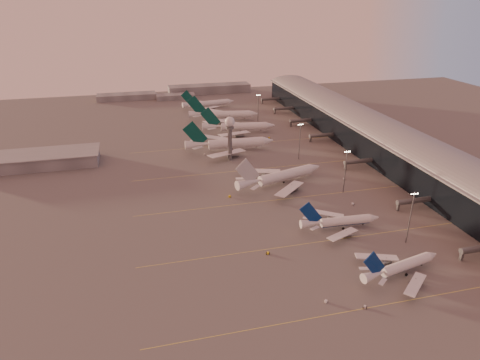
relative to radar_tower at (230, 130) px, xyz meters
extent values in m
plane|color=#524F4F|center=(-5.00, -120.00, -20.95)|extent=(700.00, 700.00, 0.00)
cube|color=#E3D350|center=(25.00, -155.00, -20.94)|extent=(180.00, 0.25, 0.02)
cube|color=#E3D350|center=(25.00, -110.00, -20.94)|extent=(180.00, 0.25, 0.02)
cube|color=#E3D350|center=(25.00, -65.00, -20.94)|extent=(180.00, 0.25, 0.02)
cube|color=#E3D350|center=(25.00, -20.00, -20.94)|extent=(180.00, 0.25, 0.02)
cube|color=#E3D350|center=(25.00, 30.00, -20.94)|extent=(180.00, 0.25, 0.02)
cube|color=black|center=(103.00, -10.00, -11.95)|extent=(36.00, 360.00, 18.00)
cylinder|color=gray|center=(103.00, -10.00, -2.95)|extent=(10.08, 360.00, 10.08)
cube|color=gray|center=(103.00, -10.00, -2.75)|extent=(40.00, 362.00, 0.80)
cube|color=#53565A|center=(67.00, -138.00, -18.75)|extent=(1.20, 1.20, 4.40)
cylinder|color=#53565A|center=(77.00, -92.00, -16.45)|extent=(22.00, 2.80, 2.80)
cube|color=#53565A|center=(67.00, -92.00, -18.75)|extent=(1.20, 1.20, 4.40)
cylinder|color=#53565A|center=(77.00, -34.00, -16.45)|extent=(22.00, 2.80, 2.80)
cube|color=#53565A|center=(67.00, -34.00, -18.75)|extent=(1.20, 1.20, 4.40)
cylinder|color=#53565A|center=(77.00, 22.00, -16.45)|extent=(22.00, 2.80, 2.80)
cube|color=#53565A|center=(67.00, 22.00, -18.75)|extent=(1.20, 1.20, 4.40)
cylinder|color=#53565A|center=(77.00, 64.00, -16.45)|extent=(22.00, 2.80, 2.80)
cube|color=#53565A|center=(67.00, 64.00, -18.75)|extent=(1.20, 1.20, 4.40)
cylinder|color=#53565A|center=(77.00, 106.00, -16.45)|extent=(22.00, 2.80, 2.80)
cube|color=#53565A|center=(67.00, 106.00, -18.75)|extent=(1.20, 1.20, 4.40)
cylinder|color=#53565A|center=(77.00, 146.00, -16.45)|extent=(22.00, 2.80, 2.80)
cube|color=#53565A|center=(67.00, 146.00, -18.75)|extent=(1.20, 1.20, 4.40)
cube|color=slate|center=(-125.00, 20.00, -16.95)|extent=(80.00, 25.00, 8.00)
cube|color=gray|center=(-125.00, 20.00, -12.75)|extent=(82.00, 27.00, 0.60)
cylinder|color=#53565A|center=(0.00, 0.00, -9.95)|extent=(2.60, 2.60, 22.00)
cylinder|color=#53565A|center=(0.00, 0.00, 1.55)|extent=(5.20, 5.20, 1.20)
sphere|color=silver|center=(0.00, 0.00, 5.45)|extent=(6.40, 6.40, 6.40)
cylinder|color=#53565A|center=(0.00, 0.00, 9.15)|extent=(0.16, 0.16, 2.00)
cylinder|color=#53565A|center=(53.00, -120.00, -8.45)|extent=(0.56, 0.56, 25.00)
cube|color=#53565A|center=(53.00, -120.00, 3.55)|extent=(3.60, 0.25, 0.25)
sphere|color=#FFEABF|center=(51.50, -120.00, 3.15)|extent=(0.56, 0.56, 0.56)
sphere|color=#FFEABF|center=(52.50, -120.00, 3.15)|extent=(0.56, 0.56, 0.56)
sphere|color=#FFEABF|center=(53.50, -120.00, 3.15)|extent=(0.56, 0.56, 0.56)
sphere|color=#FFEABF|center=(54.50, -120.00, 3.15)|extent=(0.56, 0.56, 0.56)
cylinder|color=#53565A|center=(50.00, -65.00, -8.45)|extent=(0.56, 0.56, 25.00)
cube|color=#53565A|center=(50.00, -65.00, 3.55)|extent=(3.60, 0.25, 0.25)
sphere|color=#FFEABF|center=(48.50, -65.00, 3.15)|extent=(0.56, 0.56, 0.56)
sphere|color=#FFEABF|center=(49.50, -65.00, 3.15)|extent=(0.56, 0.56, 0.56)
sphere|color=#FFEABF|center=(50.50, -65.00, 3.15)|extent=(0.56, 0.56, 0.56)
sphere|color=#FFEABF|center=(51.50, -65.00, 3.15)|extent=(0.56, 0.56, 0.56)
cylinder|color=#53565A|center=(45.00, -10.00, -8.45)|extent=(0.56, 0.56, 25.00)
cube|color=#53565A|center=(45.00, -10.00, 3.55)|extent=(3.60, 0.25, 0.25)
sphere|color=#FFEABF|center=(43.50, -10.00, 3.15)|extent=(0.56, 0.56, 0.56)
sphere|color=#FFEABF|center=(44.50, -10.00, 3.15)|extent=(0.56, 0.56, 0.56)
sphere|color=#FFEABF|center=(45.50, -10.00, 3.15)|extent=(0.56, 0.56, 0.56)
sphere|color=#FFEABF|center=(46.50, -10.00, 3.15)|extent=(0.56, 0.56, 0.56)
cylinder|color=#53565A|center=(43.00, 80.00, -8.45)|extent=(0.56, 0.56, 25.00)
cube|color=#53565A|center=(43.00, 80.00, 3.55)|extent=(3.60, 0.25, 0.25)
sphere|color=#FFEABF|center=(41.50, 80.00, 3.15)|extent=(0.56, 0.56, 0.56)
sphere|color=#FFEABF|center=(42.50, 80.00, 3.15)|extent=(0.56, 0.56, 0.56)
sphere|color=#FFEABF|center=(43.50, 80.00, 3.15)|extent=(0.56, 0.56, 0.56)
sphere|color=#FFEABF|center=(44.50, 80.00, 3.15)|extent=(0.56, 0.56, 0.56)
cube|color=slate|center=(-65.00, 200.00, -17.95)|extent=(60.00, 18.00, 6.00)
cube|color=slate|center=(25.00, 210.00, -16.45)|extent=(90.00, 20.00, 9.00)
cube|color=slate|center=(-15.00, 190.00, -18.45)|extent=(40.00, 15.00, 5.00)
cylinder|color=silver|center=(39.25, -139.84, -17.61)|extent=(24.34, 9.20, 4.09)
cylinder|color=navy|center=(39.25, -139.84, -18.53)|extent=(23.63, 7.97, 2.95)
cone|color=silver|center=(53.25, -136.73, -17.61)|extent=(5.43, 5.00, 4.09)
cone|color=silver|center=(22.60, -143.53, -17.10)|extent=(10.72, 6.18, 4.09)
cube|color=silver|center=(35.67, -150.94, -18.33)|extent=(15.83, 14.35, 1.29)
cylinder|color=slate|center=(38.01, -147.98, -20.20)|extent=(5.12, 3.60, 2.66)
cube|color=slate|center=(38.01, -147.98, -19.04)|extent=(0.37, 0.33, 1.64)
cube|color=silver|center=(31.31, -131.29, -18.33)|extent=(17.83, 8.52, 1.29)
cylinder|color=slate|center=(34.69, -132.98, -20.20)|extent=(5.12, 3.60, 2.66)
cube|color=slate|center=(34.69, -132.98, -19.04)|extent=(0.37, 0.33, 1.64)
cube|color=navy|center=(22.11, -143.64, -12.04)|extent=(11.04, 2.80, 12.19)
cube|color=silver|center=(23.64, -148.06, -17.00)|extent=(4.73, 4.26, 0.27)
cube|color=silver|center=(21.63, -138.98, -17.00)|extent=(4.93, 2.78, 0.27)
cylinder|color=black|center=(48.16, -137.86, -20.41)|extent=(0.54, 0.54, 1.08)
cylinder|color=black|center=(36.85, -137.94, -20.36)|extent=(1.27, 0.78, 1.18)
cylinder|color=black|center=(37.87, -142.57, -20.36)|extent=(1.27, 0.78, 1.18)
cylinder|color=silver|center=(32.46, -101.51, -17.58)|extent=(24.43, 5.34, 4.13)
cylinder|color=navy|center=(32.46, -101.51, -18.51)|extent=(23.89, 4.16, 2.97)
cone|color=silver|center=(46.92, -102.23, -17.58)|extent=(4.89, 4.36, 4.13)
cone|color=silver|center=(15.27, -100.65, -17.06)|extent=(10.37, 4.63, 4.13)
cube|color=silver|center=(26.01, -111.36, -18.30)|extent=(17.61, 11.13, 1.30)
cylinder|color=slate|center=(29.08, -109.11, -20.19)|extent=(4.82, 2.92, 2.68)
cube|color=slate|center=(29.08, -109.11, -19.03)|extent=(0.34, 0.29, 1.65)
cube|color=silver|center=(27.02, -91.06, -18.30)|extent=(17.15, 12.49, 1.30)
cylinder|color=slate|center=(29.86, -93.61, -20.19)|extent=(4.82, 2.92, 2.68)
cube|color=slate|center=(29.86, -93.61, -19.03)|extent=(0.34, 0.29, 1.65)
cube|color=navy|center=(14.76, -100.62, -11.96)|extent=(11.34, 0.95, 12.31)
cube|color=silver|center=(15.07, -105.34, -16.96)|extent=(5.01, 3.46, 0.27)
cube|color=silver|center=(15.54, -95.96, -16.96)|extent=(4.96, 3.81, 0.27)
cylinder|color=black|center=(41.67, -101.97, -20.41)|extent=(0.54, 0.54, 1.09)
cylinder|color=black|center=(30.63, -99.02, -20.35)|extent=(1.22, 0.60, 1.20)
cylinder|color=black|center=(30.39, -103.80, -20.35)|extent=(1.22, 0.60, 1.20)
cylinder|color=silver|center=(23.26, -44.53, -17.02)|extent=(36.31, 15.95, 5.66)
cylinder|color=silver|center=(23.26, -44.53, -18.30)|extent=(35.16, 14.23, 4.08)
cone|color=silver|center=(43.94, -38.24, -17.02)|extent=(8.36, 7.46, 5.66)
cone|color=silver|center=(-1.35, -52.00, -16.32)|extent=(16.18, 9.84, 5.66)
cube|color=silver|center=(19.18, -61.51, -18.01)|extent=(22.67, 22.63, 1.68)
cylinder|color=slate|center=(22.34, -56.83, -20.31)|extent=(7.78, 5.56, 3.68)
cube|color=slate|center=(22.34, -56.83, -19.00)|extent=(0.33, 0.30, 2.26)
cube|color=silver|center=(10.42, -32.68, -18.01)|extent=(26.68, 10.92, 1.68)
cylinder|color=slate|center=(15.65, -34.81, -20.31)|extent=(7.78, 5.56, 3.68)
cube|color=slate|center=(15.65, -34.81, -19.00)|extent=(0.33, 0.30, 2.26)
cube|color=#B2B5BA|center=(-2.07, -52.22, -9.63)|extent=(15.11, 4.87, 16.80)
cube|color=silver|center=(0.40, -58.80, -16.17)|extent=(6.93, 6.70, 0.23)
cube|color=silver|center=(-3.67, -45.38, -16.17)|extent=(7.34, 3.70, 0.23)
cylinder|color=black|center=(36.43, -40.52, -20.49)|extent=(0.46, 0.46, 0.91)
cylinder|color=black|center=(19.88, -43.45, -20.45)|extent=(1.09, 0.73, 1.00)
cylinder|color=black|center=(21.04, -47.30, -20.45)|extent=(1.09, 0.73, 1.00)
cylinder|color=silver|center=(8.28, 17.18, -16.51)|extent=(39.13, 7.92, 6.27)
cylinder|color=silver|center=(8.28, 17.18, -17.93)|extent=(38.28, 6.13, 4.52)
cone|color=silver|center=(31.48, 16.20, -16.51)|extent=(7.79, 6.59, 6.27)
cone|color=silver|center=(-19.30, 18.35, -15.73)|extent=(16.57, 6.96, 6.27)
cube|color=silver|center=(-1.99, 1.24, -17.61)|extent=(28.30, 18.09, 1.86)
cylinder|color=slate|center=(2.93, 4.90, -20.19)|extent=(7.70, 4.39, 4.08)
cube|color=slate|center=(2.93, 4.90, -18.71)|extent=(0.34, 0.28, 2.51)
cube|color=silver|center=(-0.60, 33.94, -17.61)|extent=(27.67, 19.95, 1.86)
cylinder|color=slate|center=(3.99, 29.87, -20.19)|extent=(7.70, 4.39, 4.08)
cube|color=slate|center=(3.99, 29.87, -18.71)|extent=(0.34, 0.28, 2.51)
cube|color=#063C35|center=(-20.12, 18.39, -8.24)|extent=(17.26, 1.11, 18.57)
cube|color=silver|center=(-19.90, 10.84, -15.57)|extent=(8.03, 5.60, 0.27)
cube|color=silver|center=(-19.26, 25.89, -15.57)|extent=(7.97, 6.07, 0.27)
cylinder|color=black|center=(23.05, 16.56, -20.41)|extent=(0.54, 0.54, 1.08)
cylinder|color=black|center=(5.25, 19.69, -20.35)|extent=(1.21, 0.59, 1.19)
cylinder|color=black|center=(5.05, 14.94, -20.35)|extent=(1.21, 0.59, 1.19)
cylinder|color=silver|center=(24.34, 56.94, -16.86)|extent=(36.37, 10.87, 5.79)
cylinder|color=silver|center=(24.34, 56.94, -18.16)|extent=(35.42, 9.16, 4.17)
cone|color=silver|center=(45.55, 53.88, -16.86)|extent=(7.71, 6.73, 5.79)
cone|color=silver|center=(-0.88, 60.59, -16.13)|extent=(15.73, 7.89, 5.79)
cube|color=silver|center=(13.42, 43.26, -17.87)|extent=(26.58, 14.50, 1.71)
cylinder|color=slate|center=(18.28, 46.17, -20.25)|extent=(7.42, 4.72, 3.76)
cube|color=slate|center=(18.28, 46.17, -18.88)|extent=(0.33, 0.29, 2.32)
cube|color=silver|center=(17.75, 73.16, -17.87)|extent=(24.60, 20.28, 1.71)
cylinder|color=slate|center=(21.59, 69.00, -20.25)|extent=(7.42, 4.72, 3.76)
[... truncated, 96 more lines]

